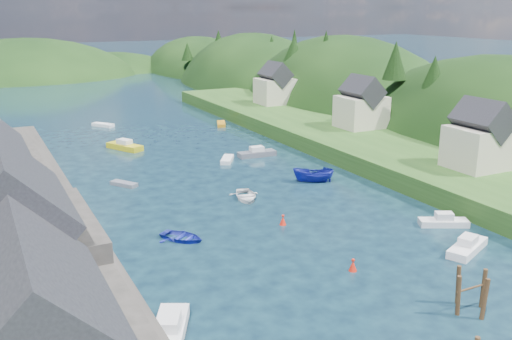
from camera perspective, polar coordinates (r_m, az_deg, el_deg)
ground at (r=82.61m, az=-6.88°, el=1.07°), size 600.00×600.00×0.00m
hillside_right at (r=126.56m, az=8.66°, el=2.77°), size 36.00×245.56×48.00m
far_hills at (r=203.72m, az=-18.60°, el=6.12°), size 103.00×68.00×44.00m
hill_trees at (r=93.87m, az=-9.64°, el=9.65°), size 90.46×152.10×12.68m
quay_left at (r=49.56m, az=-21.37°, el=-9.07°), size 12.00×110.00×2.00m
quayside_buildings at (r=34.58m, az=-23.29°, el=-9.22°), size 8.00×35.84×12.90m
terrace_right at (r=85.65m, az=11.41°, el=2.23°), size 16.00×120.00×2.40m
right_bank_cottages at (r=93.01m, az=9.88°, el=6.31°), size 9.00×59.24×8.41m
piling_cluster_far at (r=44.36m, az=20.68°, el=-11.64°), size 2.91×2.74×3.66m
channel_buoy_near at (r=48.47m, az=9.67°, el=-9.39°), size 0.70×0.70×1.10m
channel_buoy_far at (r=57.43m, az=2.71°, el=-5.04°), size 0.70×0.70×1.10m
moored_boats at (r=55.21m, az=3.34°, el=-5.80°), size 35.72×96.49×2.19m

